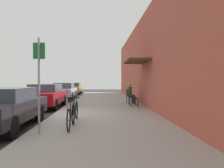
% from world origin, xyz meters
% --- Properties ---
extents(ground_plane, '(60.00, 60.00, 0.00)m').
position_xyz_m(ground_plane, '(0.00, 0.00, 0.00)').
color(ground_plane, '#2D2D30').
extents(sidewalk_slab, '(4.50, 32.00, 0.12)m').
position_xyz_m(sidewalk_slab, '(2.25, 2.00, 0.06)').
color(sidewalk_slab, '#9E9B93').
rests_on(sidewalk_slab, ground_plane).
extents(building_facade, '(1.40, 32.00, 5.40)m').
position_xyz_m(building_facade, '(4.65, 2.00, 2.70)').
color(building_facade, '#BC5442').
rests_on(building_facade, ground_plane).
extents(parked_car_0, '(1.80, 4.40, 1.32)m').
position_xyz_m(parked_car_0, '(-1.10, -2.42, 0.70)').
color(parked_car_0, black).
rests_on(parked_car_0, ground_plane).
extents(parked_car_1, '(1.80, 4.40, 1.36)m').
position_xyz_m(parked_car_1, '(-1.10, 3.15, 0.71)').
color(parked_car_1, maroon).
rests_on(parked_car_1, ground_plane).
extents(parked_car_2, '(1.80, 4.40, 1.36)m').
position_xyz_m(parked_car_2, '(-1.10, 9.50, 0.71)').
color(parked_car_2, '#B7B7BC').
rests_on(parked_car_2, ground_plane).
extents(parked_car_3, '(1.80, 4.40, 1.31)m').
position_xyz_m(parked_car_3, '(-1.10, 15.77, 0.69)').
color(parked_car_3, '#A58433').
rests_on(parked_car_3, ground_plane).
extents(parking_meter, '(0.12, 0.10, 1.32)m').
position_xyz_m(parking_meter, '(0.45, 0.95, 0.89)').
color(parking_meter, slate).
rests_on(parking_meter, sidewalk_slab).
extents(street_sign, '(0.32, 0.06, 2.60)m').
position_xyz_m(street_sign, '(0.40, -3.71, 1.64)').
color(street_sign, gray).
rests_on(street_sign, sidewalk_slab).
extents(bicycle_0, '(0.46, 1.71, 0.90)m').
position_xyz_m(bicycle_0, '(1.17, -3.02, 0.48)').
color(bicycle_0, black).
rests_on(bicycle_0, sidewalk_slab).
extents(bicycle_1, '(0.46, 1.71, 0.90)m').
position_xyz_m(bicycle_1, '(1.15, -1.83, 0.48)').
color(bicycle_1, black).
rests_on(bicycle_1, sidewalk_slab).
extents(cafe_chair_0, '(0.48, 0.48, 0.87)m').
position_xyz_m(cafe_chair_0, '(3.83, 2.63, 0.62)').
color(cafe_chair_0, black).
rests_on(cafe_chair_0, sidewalk_slab).
extents(cafe_chair_1, '(0.45, 0.45, 0.87)m').
position_xyz_m(cafe_chair_1, '(3.83, 3.47, 0.62)').
color(cafe_chair_1, black).
rests_on(cafe_chair_1, sidewalk_slab).
extents(cafe_chair_2, '(0.53, 0.53, 0.87)m').
position_xyz_m(cafe_chair_2, '(3.83, 4.26, 0.62)').
color(cafe_chair_2, black).
rests_on(cafe_chair_2, sidewalk_slab).
extents(seated_patron_2, '(0.49, 0.43, 1.29)m').
position_xyz_m(seated_patron_2, '(3.89, 4.28, 0.82)').
color(seated_patron_2, '#232838').
rests_on(seated_patron_2, sidewalk_slab).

